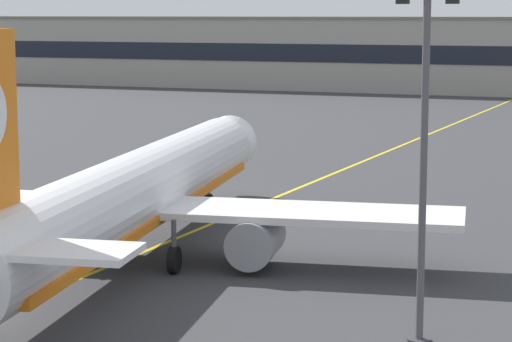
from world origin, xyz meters
name	(u,v)px	position (x,y,z in m)	size (l,w,h in m)	color
ground_plane	(4,325)	(0.00, 0.00, 0.00)	(400.00, 400.00, 0.00)	#353538
taxiway_centreline	(270,200)	(0.00, 30.00, 0.00)	(0.30, 180.00, 0.01)	yellow
airliner_foreground	(133,195)	(-0.19, 11.32, 3.37)	(32.35, 41.37, 11.65)	white
apron_lamp_post	(423,162)	(15.72, 3.98, 6.80)	(2.24, 0.90, 12.99)	#515156
safety_cone_by_nose_gear	(245,205)	(-0.32, 26.30, 0.26)	(0.44, 0.44, 0.55)	orange
terminal_building	(448,55)	(-7.38, 127.82, 5.85)	(163.90, 12.40, 11.68)	#9E998E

